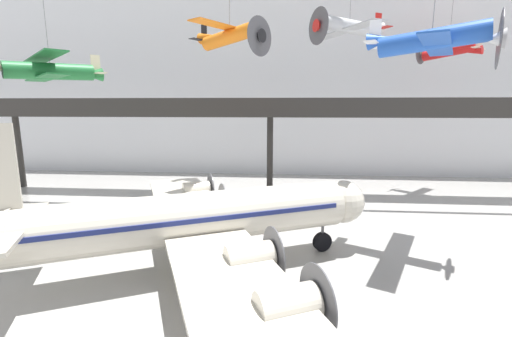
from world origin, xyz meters
The scene contains 9 objects.
ground_plane centered at (0.00, 0.00, 0.00)m, with size 260.00×260.00×0.00m, color #9E9B96.
hangar_back_wall centered at (0.00, 34.86, 13.40)m, with size 140.00×3.00×26.80m.
mezzanine_walkway centered at (0.00, 22.05, 8.92)m, with size 110.00×3.20×10.60m.
airliner_silver_main centered at (-3.89, 3.27, 3.29)m, with size 22.84×26.87×9.00m.
suspended_plane_blue_trainer centered at (10.66, 7.90, 13.82)m, with size 8.07×9.19×9.99m.
suspended_plane_silver_racer centered at (7.63, 19.61, 17.15)m, with size 7.93×8.95×6.67m.
suspended_plane_green_biplane centered at (-15.94, 9.77, 12.39)m, with size 7.64×7.61×10.96m.
suspended_plane_red_highwing centered at (19.08, 24.79, 15.62)m, with size 6.58×6.66×7.47m.
suspended_plane_orange_highwing centered at (-3.28, 15.88, 15.81)m, with size 7.54×8.24×8.15m.
Camera 1 is at (1.68, -15.31, 9.80)m, focal length 24.00 mm.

